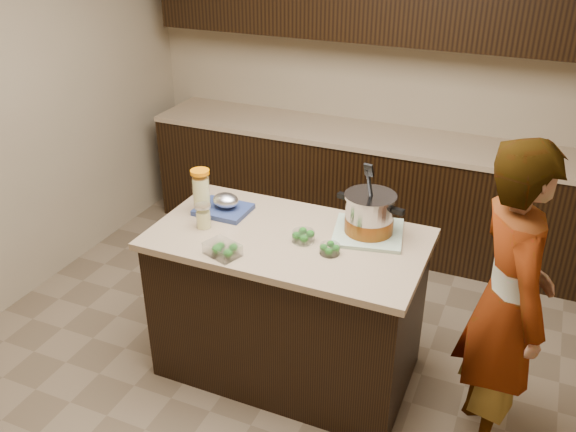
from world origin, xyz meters
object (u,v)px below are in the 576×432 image
Objects in this scene: island at (288,305)px; lemonade_pitcher at (201,193)px; stock_pot at (369,216)px; person at (507,304)px.

island is 5.70× the size of lemonade_pitcher.
island is at bearing -6.42° from lemonade_pitcher.
stock_pot is at bearing 25.99° from island.
person is at bearing -2.57° from island.
stock_pot reaches higher than island.
person is (1.13, -0.05, 0.37)m from island.
island is 3.78× the size of stock_pot.
island is 1.19m from person.
stock_pot is 0.95m from lemonade_pitcher.
lemonade_pitcher reaches higher than island.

